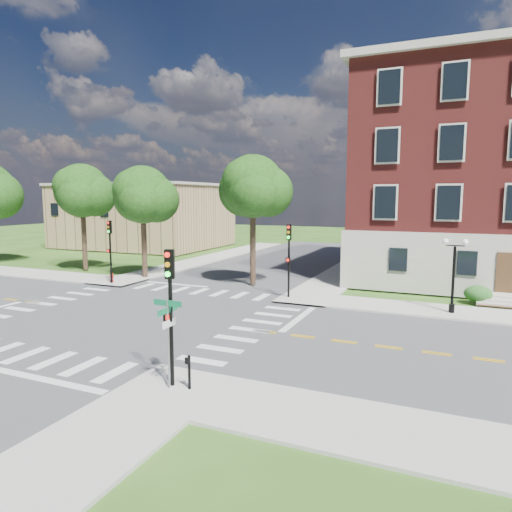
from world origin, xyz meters
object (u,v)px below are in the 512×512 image
at_px(push_button_post, 189,370).
at_px(fire_hydrant, 112,277).
at_px(traffic_signal_ne, 289,251).
at_px(street_sign_pole, 168,326).
at_px(traffic_signal_se, 170,300).
at_px(traffic_signal_nw, 110,243).
at_px(twin_lamp_west, 454,271).

xyz_separation_m(push_button_post, fire_hydrant, (-16.22, 14.81, -0.33)).
bearing_deg(traffic_signal_ne, street_sign_pole, -86.04).
relative_size(traffic_signal_se, fire_hydrant, 6.40).
distance_m(traffic_signal_nw, push_button_post, 21.59).
xyz_separation_m(traffic_signal_ne, twin_lamp_west, (9.91, -0.10, -0.66)).
bearing_deg(traffic_signal_nw, push_button_post, -42.18).
xyz_separation_m(street_sign_pole, fire_hydrant, (-15.54, 14.98, -1.84)).
xyz_separation_m(street_sign_pole, push_button_post, (0.68, 0.17, -1.51)).
bearing_deg(traffic_signal_ne, traffic_signal_nw, -177.18).
bearing_deg(push_button_post, traffic_signal_se, 176.58).
bearing_deg(street_sign_pole, traffic_signal_ne, 93.96).
height_order(traffic_signal_ne, street_sign_pole, traffic_signal_ne).
relative_size(push_button_post, fire_hydrant, 1.60).
bearing_deg(traffic_signal_se, traffic_signal_nw, 136.58).
bearing_deg(traffic_signal_se, fire_hydrant, 136.40).
distance_m(twin_lamp_west, push_button_post, 17.18).
relative_size(traffic_signal_se, street_sign_pole, 1.55).
bearing_deg(fire_hydrant, push_button_post, -42.39).
distance_m(push_button_post, fire_hydrant, 21.97).
distance_m(traffic_signal_ne, fire_hydrant, 14.74).
bearing_deg(twin_lamp_west, street_sign_pole, -120.25).
relative_size(twin_lamp_west, fire_hydrant, 5.64).
height_order(traffic_signal_nw, twin_lamp_west, traffic_signal_nw).
xyz_separation_m(traffic_signal_ne, traffic_signal_nw, (-14.16, -0.70, 0.00)).
height_order(traffic_signal_ne, fire_hydrant, traffic_signal_ne).
xyz_separation_m(traffic_signal_se, traffic_signal_nw, (-15.18, 14.37, 0.00)).
distance_m(traffic_signal_se, traffic_signal_nw, 20.90).
bearing_deg(traffic_signal_se, street_sign_pole, -79.01).
relative_size(traffic_signal_ne, fire_hydrant, 6.40).
xyz_separation_m(traffic_signal_se, traffic_signal_ne, (-1.02, 15.06, 0.00)).
xyz_separation_m(twin_lamp_west, street_sign_pole, (-8.86, -15.18, -0.21)).
xyz_separation_m(traffic_signal_nw, push_button_post, (15.90, -14.41, -2.39)).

